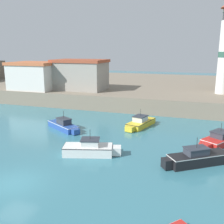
% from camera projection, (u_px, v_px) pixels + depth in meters
% --- Properties ---
extents(ground_plane, '(200.00, 200.00, 0.00)m').
position_uv_depth(ground_plane, '(14.00, 183.00, 19.28)').
color(ground_plane, teal).
extents(quay_seawall, '(120.00, 40.00, 2.43)m').
position_uv_depth(quay_seawall, '(141.00, 87.00, 58.72)').
color(quay_seawall, gray).
rests_on(quay_seawall, ground).
extents(motorboat_black_0, '(5.60, 4.46, 2.45)m').
position_uv_depth(motorboat_black_0, '(197.00, 158.00, 22.22)').
color(motorboat_black_0, black).
rests_on(motorboat_black_0, ground).
extents(motorboat_blue_1, '(5.43, 3.91, 2.33)m').
position_uv_depth(motorboat_blue_1, '(64.00, 125.00, 31.99)').
color(motorboat_blue_1, '#284C9E').
rests_on(motorboat_blue_1, ground).
extents(motorboat_white_2, '(5.53, 3.07, 2.45)m').
position_uv_depth(motorboat_white_2, '(90.00, 149.00, 24.33)').
color(motorboat_white_2, white).
rests_on(motorboat_white_2, ground).
extents(motorboat_yellow_3, '(3.04, 5.84, 2.32)m').
position_uv_depth(motorboat_yellow_3, '(140.00, 123.00, 33.16)').
color(motorboat_yellow_3, yellow).
rests_on(motorboat_yellow_3, ground).
extents(motorboat_red_4, '(4.42, 5.66, 2.26)m').
position_uv_depth(motorboat_red_4, '(220.00, 139.00, 27.19)').
color(motorboat_red_4, red).
rests_on(motorboat_red_4, ground).
extents(harbor_shed_near_wharf, '(8.24, 6.85, 4.89)m').
position_uv_depth(harbor_shed_near_wharf, '(35.00, 76.00, 47.53)').
color(harbor_shed_near_wharf, silver).
rests_on(harbor_shed_near_wharf, quay_seawall).
extents(harbor_shed_mid_row, '(9.17, 6.46, 5.34)m').
position_uv_depth(harbor_shed_mid_row, '(81.00, 74.00, 47.15)').
color(harbor_shed_mid_row, gray).
rests_on(harbor_shed_mid_row, quay_seawall).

